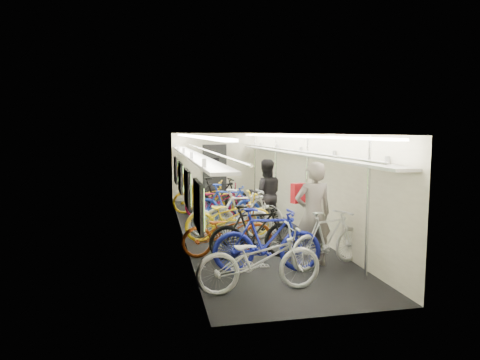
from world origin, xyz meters
name	(u,v)px	position (x,y,z in m)	size (l,w,h in m)	color
train_car_shell	(224,163)	(-0.36, 0.71, 1.66)	(10.00, 10.00, 10.00)	black
bicycle_0	(259,259)	(-0.61, -3.95, 0.51)	(0.68, 1.96, 1.03)	silver
bicycle_1	(267,240)	(-0.25, -3.09, 0.57)	(0.54, 1.91, 1.15)	#19209B
bicycle_2	(228,231)	(-0.75, -1.94, 0.49)	(0.65, 1.85, 0.97)	maroon
bicycle_3	(254,232)	(-0.28, -2.28, 0.53)	(0.50, 1.77, 1.07)	black
bicycle_4	(229,216)	(-0.49, -0.71, 0.54)	(0.72, 2.05, 1.08)	yellow
bicycle_5	(244,213)	(-0.12, -0.57, 0.57)	(0.54, 1.91, 1.15)	#B8B8BA
bicycle_6	(229,216)	(-0.46, -0.57, 0.52)	(0.69, 1.97, 1.03)	silver
bicycle_7	(227,204)	(-0.27, 0.84, 0.54)	(0.51, 1.81, 1.09)	#1C35A9
bicycle_8	(218,201)	(-0.37, 1.79, 0.49)	(0.65, 1.88, 0.99)	maroon
bicycle_9	(218,196)	(-0.32, 2.09, 0.57)	(0.54, 1.90, 1.14)	black
bicycle_10	(204,197)	(-0.70, 2.45, 0.50)	(0.66, 1.89, 0.99)	#ECB016
bicycle_11	(328,239)	(0.91, -3.03, 0.53)	(0.49, 1.75, 1.05)	silver
passenger_near	(313,214)	(0.67, -2.88, 0.96)	(0.70, 0.46, 1.91)	slate
passenger_mid	(265,195)	(0.57, 0.08, 0.89)	(0.86, 0.67, 1.78)	black
backpack	(298,193)	(0.54, -2.40, 1.28)	(0.26, 0.14, 0.38)	#AC1119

